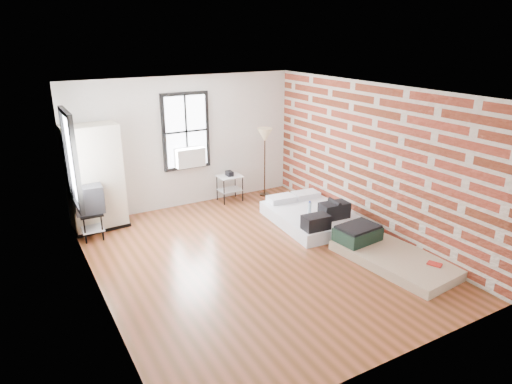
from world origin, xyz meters
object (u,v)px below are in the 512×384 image
mattress_main (313,216)px  mattress_bare (386,252)px  wardrobe (95,178)px  tv_stand (88,199)px  floor_lamp (265,139)px  side_table (230,181)px

mattress_main → mattress_bare: size_ratio=0.94×
mattress_main → wardrobe: 4.29m
tv_stand → floor_lamp: bearing=7.1°
mattress_bare → floor_lamp: (-0.15, 3.77, 1.23)m
wardrobe → tv_stand: 0.49m
mattress_main → mattress_bare: 1.86m
wardrobe → side_table: 2.94m
mattress_main → side_table: (-0.86, 1.98, 0.31)m
mattress_bare → side_table: size_ratio=3.05×
side_table → floor_lamp: size_ratio=0.44×
wardrobe → mattress_main: bearing=-31.2°
mattress_bare → floor_lamp: size_ratio=1.34×
side_table → floor_lamp: 1.24m
tv_stand → mattress_main: bearing=-19.5°
wardrobe → floor_lamp: size_ratio=1.28×
wardrobe → mattress_bare: bearing=-48.1°
wardrobe → floor_lamp: wardrobe is taller
floor_lamp → tv_stand: (-3.97, -0.34, -0.63)m
side_table → tv_stand: (-3.10, -0.41, 0.26)m
mattress_main → side_table: 2.18m
side_table → mattress_bare: bearing=-75.1°
wardrobe → floor_lamp: bearing=-4.1°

